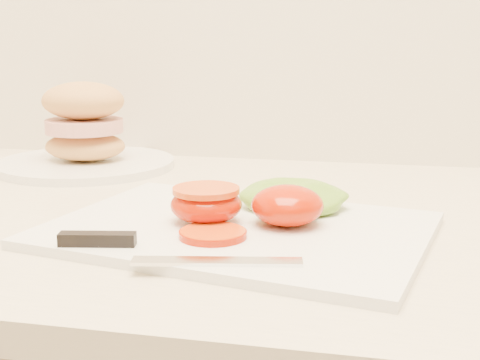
# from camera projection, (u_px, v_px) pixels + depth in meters

# --- Properties ---
(cutting_board) EXTENTS (0.42, 0.34, 0.01)m
(cutting_board) POSITION_uv_depth(u_px,v_px,m) (238.00, 230.00, 0.68)
(cutting_board) COLOR white
(cutting_board) RESTS_ON counter
(tomato_half_dome) EXTENTS (0.07, 0.07, 0.04)m
(tomato_half_dome) POSITION_uv_depth(u_px,v_px,m) (287.00, 205.00, 0.68)
(tomato_half_dome) COLOR #B01D00
(tomato_half_dome) RESTS_ON cutting_board
(tomato_half_cut) EXTENTS (0.07, 0.07, 0.04)m
(tomato_half_cut) POSITION_uv_depth(u_px,v_px,m) (206.00, 203.00, 0.69)
(tomato_half_cut) COLOR #B01D00
(tomato_half_cut) RESTS_ON cutting_board
(tomato_slice_0) EXTENTS (0.06, 0.06, 0.01)m
(tomato_slice_0) POSITION_uv_depth(u_px,v_px,m) (213.00, 234.00, 0.64)
(tomato_slice_0) COLOR orange
(tomato_slice_0) RESTS_ON cutting_board
(lettuce_leaf_0) EXTENTS (0.12, 0.09, 0.03)m
(lettuce_leaf_0) POSITION_uv_depth(u_px,v_px,m) (294.00, 197.00, 0.74)
(lettuce_leaf_0) COLOR #77B32F
(lettuce_leaf_0) RESTS_ON cutting_board
(knife) EXTENTS (0.23, 0.06, 0.01)m
(knife) POSITION_uv_depth(u_px,v_px,m) (142.00, 247.00, 0.60)
(knife) COLOR silver
(knife) RESTS_ON cutting_board
(sandwich_plate) EXTENTS (0.27, 0.27, 0.13)m
(sandwich_plate) POSITION_uv_depth(u_px,v_px,m) (85.00, 137.00, 1.01)
(sandwich_plate) COLOR white
(sandwich_plate) RESTS_ON counter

